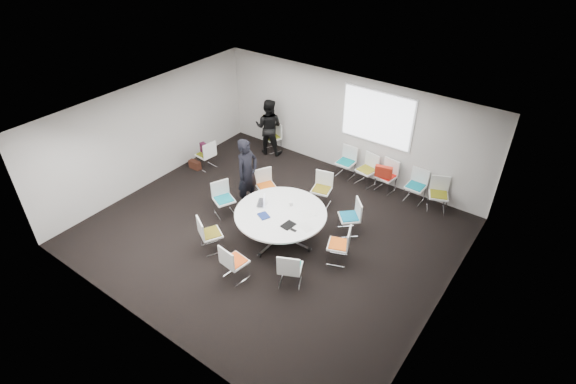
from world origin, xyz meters
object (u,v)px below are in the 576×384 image
Objects in this scene: chair_ring_a at (338,251)px; person_back at (269,127)px; maroon_bag at (205,149)px; chair_ring_h at (290,274)px; chair_ring_e at (224,205)px; brown_bag at (195,165)px; chair_ring_b at (349,223)px; chair_person_back at (273,142)px; chair_ring_c at (321,195)px; chair_ring_f at (211,240)px; chair_back_c at (385,182)px; laptop at (263,203)px; chair_back_d at (415,192)px; cup at (291,204)px; conference_table at (281,220)px; chair_ring_g at (235,268)px; chair_back_a at (345,168)px; chair_back_b at (366,175)px; chair_spare_left at (207,160)px; chair_back_e at (437,200)px; chair_ring_d at (266,192)px; person_main at (247,173)px.

person_back is (-4.17, 2.92, 0.58)m from chair_ring_a.
chair_ring_h is at bearing -26.54° from maroon_bag.
chair_ring_e is 2.47m from brown_bag.
chair_person_back is (-3.87, 2.10, 0.00)m from chair_ring_b.
chair_ring_a is 2.12m from chair_ring_c.
maroon_bag is (-2.58, 2.48, 0.34)m from chair_ring_f.
chair_ring_a is 2.83m from chair_ring_f.
chair_ring_e and chair_back_c have the same top height.
chair_ring_f is 1.00× the size of chair_back_c.
laptop is 3.29m from maroon_bag.
chair_person_back is 3.86m from laptop.
chair_ring_a is at bearing 119.09° from chair_ring_c.
person_back is at bearing 3.46° from chair_back_d.
chair_person_back is 3.98m from cup.
chair_person_back reaches higher than cup.
chair_back_d is at bearing 56.70° from cup.
conference_table is 5.85× the size of laptop.
chair_back_c is 9.78× the size of cup.
chair_ring_e is at bearing 135.04° from chair_ring_h.
brown_bag is (-0.27, -0.22, -0.50)m from maroon_bag.
chair_ring_g is 2.44× the size of brown_bag.
chair_back_d is at bearing -171.33° from chair_back_c.
cup is at bearing 94.52° from chair_back_a.
chair_person_back is at bearing -111.98° from person_back.
chair_ring_f is 1.00× the size of chair_back_b.
chair_spare_left is at bearing 40.41° from laptop.
person_back is 2.01m from maroon_bag.
conference_table is 4.06m from chair_back_e.
chair_ring_a is 1.00× the size of chair_ring_c.
chair_back_e is at bearing -157.76° from chair_person_back.
chair_ring_f is 3.59m from maroon_bag.
cup is (0.03, 0.36, 0.25)m from conference_table.
chair_ring_c and chair_back_a have the same top height.
maroon_bag is (-3.60, 2.83, 0.34)m from chair_ring_g.
chair_ring_e is at bearing 69.53° from chair_ring_b.
chair_back_b is 3.22m from chair_person_back.
cup is (-0.00, -1.32, 0.50)m from chair_ring_c.
chair_back_d is 2.44× the size of brown_bag.
chair_ring_h is at bearing 48.20° from chair_back_e.
maroon_bag reaches higher than brown_bag.
chair_ring_d is 3.18m from chair_back_c.
person_main is (-2.00, -2.57, 0.64)m from chair_back_b.
conference_table is 1.60m from chair_ring_g.
chair_ring_f is at bearing -38.48° from brown_bag.
chair_ring_a is 0.51× the size of person_back.
conference_table is at bearing 108.88° from chair_ring_h.
chair_back_c is 1.00× the size of chair_back_e.
chair_ring_a is at bearing -96.62° from chair_spare_left.
laptop is (-0.54, 0.05, 0.22)m from conference_table.
laptop is at bearing 64.54° from chair_ring_d.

